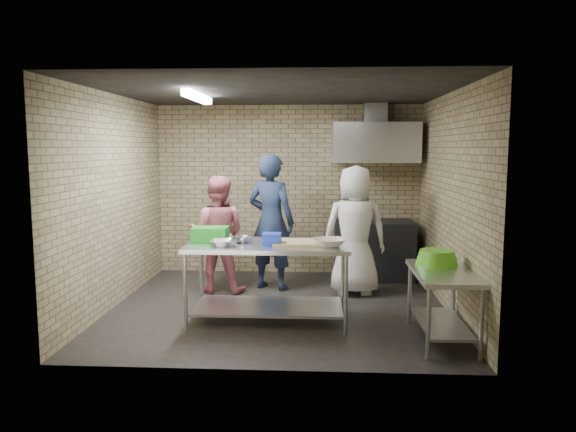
% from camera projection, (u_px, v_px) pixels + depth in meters
% --- Properties ---
extents(floor, '(4.20, 4.20, 0.00)m').
position_uv_depth(floor, '(279.00, 307.00, 6.99)').
color(floor, black).
rests_on(floor, ground).
extents(ceiling, '(4.20, 4.20, 0.00)m').
position_uv_depth(ceiling, '(279.00, 92.00, 6.65)').
color(ceiling, black).
rests_on(ceiling, ground).
extents(back_wall, '(4.20, 0.06, 2.70)m').
position_uv_depth(back_wall, '(288.00, 190.00, 8.80)').
color(back_wall, tan).
rests_on(back_wall, ground).
extents(front_wall, '(4.20, 0.06, 2.70)m').
position_uv_depth(front_wall, '(262.00, 224.00, 4.84)').
color(front_wall, tan).
rests_on(front_wall, ground).
extents(left_wall, '(0.06, 4.00, 2.70)m').
position_uv_depth(left_wall, '(114.00, 201.00, 6.94)').
color(left_wall, tan).
rests_on(left_wall, ground).
extents(right_wall, '(0.06, 4.00, 2.70)m').
position_uv_depth(right_wall, '(450.00, 203.00, 6.70)').
color(right_wall, tan).
rests_on(right_wall, ground).
extents(prep_table, '(1.86, 0.93, 0.93)m').
position_uv_depth(prep_table, '(268.00, 283.00, 6.36)').
color(prep_table, silver).
rests_on(prep_table, floor).
extents(side_counter, '(0.60, 1.20, 0.75)m').
position_uv_depth(side_counter, '(442.00, 306.00, 5.75)').
color(side_counter, silver).
rests_on(side_counter, floor).
extents(stove, '(1.20, 0.70, 0.90)m').
position_uv_depth(stove, '(374.00, 250.00, 8.49)').
color(stove, black).
rests_on(stove, floor).
extents(range_hood, '(1.30, 0.60, 0.60)m').
position_uv_depth(range_hood, '(375.00, 143.00, 8.34)').
color(range_hood, silver).
rests_on(range_hood, back_wall).
extents(hood_duct, '(0.35, 0.30, 0.30)m').
position_uv_depth(hood_duct, '(375.00, 113.00, 8.43)').
color(hood_duct, '#A5A8AD').
rests_on(hood_duct, back_wall).
extents(wall_shelf, '(0.80, 0.20, 0.04)m').
position_uv_depth(wall_shelf, '(393.00, 154.00, 8.53)').
color(wall_shelf, '#3F2B19').
rests_on(wall_shelf, back_wall).
extents(fluorescent_fixture, '(0.10, 1.25, 0.08)m').
position_uv_depth(fluorescent_fixture, '(198.00, 97.00, 6.72)').
color(fluorescent_fixture, white).
rests_on(fluorescent_fixture, ceiling).
extents(green_crate, '(0.41, 0.31, 0.16)m').
position_uv_depth(green_crate, '(210.00, 234.00, 6.45)').
color(green_crate, '#1C991F').
rests_on(green_crate, prep_table).
extents(blue_tub, '(0.21, 0.21, 0.13)m').
position_uv_depth(blue_tub, '(272.00, 239.00, 6.19)').
color(blue_tub, blue).
rests_on(blue_tub, prep_table).
extents(cutting_board, '(0.57, 0.43, 0.03)m').
position_uv_depth(cutting_board, '(298.00, 243.00, 6.26)').
color(cutting_board, tan).
rests_on(cutting_board, prep_table).
extents(mixing_bowl_a, '(0.34, 0.34, 0.07)m').
position_uv_depth(mixing_bowl_a, '(222.00, 243.00, 6.13)').
color(mixing_bowl_a, silver).
rests_on(mixing_bowl_a, prep_table).
extents(mixing_bowl_b, '(0.26, 0.26, 0.07)m').
position_uv_depth(mixing_bowl_b, '(243.00, 239.00, 6.37)').
color(mixing_bowl_b, silver).
rests_on(mixing_bowl_b, prep_table).
extents(ceramic_bowl, '(0.41, 0.41, 0.09)m').
position_uv_depth(ceramic_bowl, '(329.00, 242.00, 6.11)').
color(ceramic_bowl, beige).
rests_on(ceramic_bowl, prep_table).
extents(green_basin, '(0.46, 0.46, 0.17)m').
position_uv_depth(green_basin, '(437.00, 258.00, 5.94)').
color(green_basin, '#59C626').
rests_on(green_basin, side_counter).
extents(bottle_red, '(0.07, 0.07, 0.18)m').
position_uv_depth(bottle_red, '(377.00, 147.00, 8.53)').
color(bottle_red, '#B22619').
rests_on(bottle_red, wall_shelf).
extents(bottle_green, '(0.06, 0.06, 0.15)m').
position_uv_depth(bottle_green, '(403.00, 148.00, 8.51)').
color(bottle_green, green).
rests_on(bottle_green, wall_shelf).
extents(man_navy, '(0.83, 0.70, 1.94)m').
position_uv_depth(man_navy, '(271.00, 222.00, 7.81)').
color(man_navy, '#151B35').
rests_on(man_navy, floor).
extents(woman_pink, '(0.84, 0.67, 1.64)m').
position_uv_depth(woman_pink, '(218.00, 234.00, 7.67)').
color(woman_pink, '#CA6B77').
rests_on(woman_pink, floor).
extents(woman_white, '(0.91, 0.63, 1.79)m').
position_uv_depth(woman_white, '(355.00, 230.00, 7.53)').
color(woman_white, white).
rests_on(woman_white, floor).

